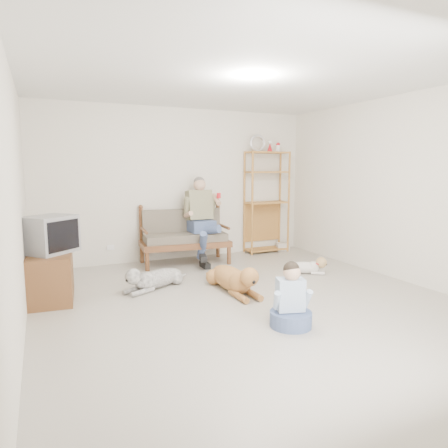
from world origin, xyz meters
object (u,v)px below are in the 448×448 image
loveseat (184,235)px  tv_stand (51,276)px  etagere (267,201)px  golden_retriever (234,279)px

loveseat → tv_stand: 2.48m
loveseat → etagere: bearing=11.6°
golden_retriever → etagere: bearing=49.5°
etagere → tv_stand: size_ratio=2.41×
loveseat → golden_retriever: bearing=-82.2°
loveseat → tv_stand: bearing=-145.7°
loveseat → tv_stand: (-2.17, -1.19, -0.19)m
etagere → golden_retriever: size_ratio=1.62×
loveseat → golden_retriever: size_ratio=1.11×
tv_stand → etagere: bearing=24.6°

